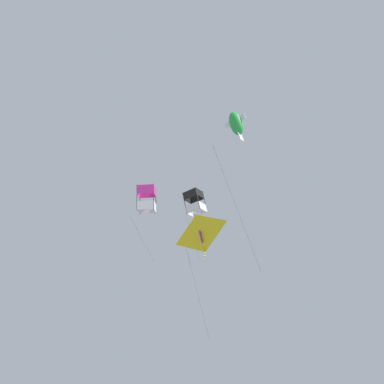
{
  "coord_description": "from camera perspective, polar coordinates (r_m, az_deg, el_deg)",
  "views": [
    {
      "loc": [
        18.18,
        -0.95,
        11.89
      ],
      "look_at": [
        -4.72,
        -0.48,
        34.08
      ],
      "focal_mm": 41.21,
      "sensor_mm": 36.0,
      "label": 1
    }
  ],
  "objects": [
    {
      "name": "kite_box_near_left",
      "position": [
        34.83,
        0.38,
        -1.39
      ],
      "size": [
        2.33,
        2.05,
        5.79
      ],
      "rotation": [
        0.37,
        0.0,
        0.99
      ],
      "color": "black"
    },
    {
      "name": "kite_delta_upper_right",
      "position": [
        30.6,
        1.21,
        -5.44
      ],
      "size": [
        2.79,
        2.96,
        7.95
      ],
      "rotation": [
        0.39,
        0.0,
        0.91
      ],
      "color": "yellow"
    },
    {
      "name": "kite_fish_highest",
      "position": [
        27.91,
        5.73,
        8.78
      ],
      "size": [
        2.94,
        2.27,
        10.39
      ],
      "rotation": [
        0.45,
        0.0,
        0.94
      ],
      "color": "green"
    },
    {
      "name": "kite_box_low_drifter",
      "position": [
        35.04,
        -5.9,
        -0.93
      ],
      "size": [
        2.92,
        2.08,
        6.0
      ],
      "rotation": [
        0.48,
        0.0,
        1.48
      ],
      "color": "#DB2D93"
    }
  ]
}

